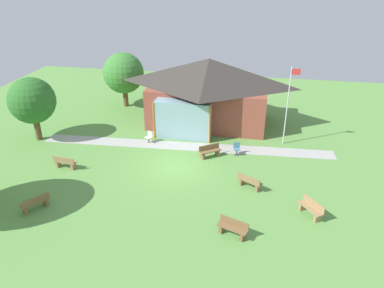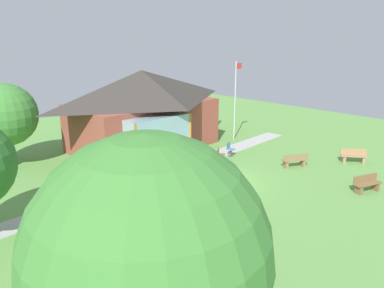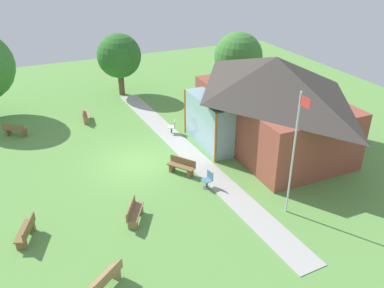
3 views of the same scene
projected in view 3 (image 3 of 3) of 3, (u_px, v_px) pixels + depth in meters
ground_plane at (138, 163)px, 22.00m from camera, size 44.00×44.00×0.00m
pavilion at (270, 101)px, 22.84m from camera, size 10.13×7.20×5.22m
footpath at (188, 152)px, 23.07m from camera, size 20.70×2.43×0.03m
flagpole at (294, 150)px, 16.70m from camera, size 0.64×0.08×5.67m
bench_front_right at (26, 232)px, 16.27m from camera, size 1.56×0.94×0.84m
bench_front_left at (15, 130)px, 24.78m from camera, size 1.25×1.47×0.84m
bench_mid_right at (134, 213)px, 17.37m from camera, size 1.52×1.12×0.84m
bench_mid_left at (85, 115)px, 26.88m from camera, size 1.54×0.58×0.84m
bench_lawn_far_right at (106, 280)px, 13.99m from camera, size 1.27×1.46×0.84m
bench_rear_near_path at (182, 166)px, 20.88m from camera, size 1.48×1.23×0.84m
patio_chair_west at (172, 127)px, 25.13m from camera, size 0.59×0.59×0.86m
patio_chair_lawn_spare at (208, 180)px, 19.69m from camera, size 0.52×0.52×0.86m
tree_west_hedge at (119, 56)px, 30.24m from camera, size 3.29×3.29×4.68m
tree_behind_pavilion_left at (238, 57)px, 29.97m from camera, size 3.58×3.58×4.84m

